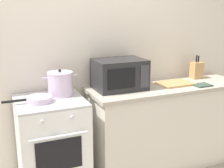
{
  "coord_description": "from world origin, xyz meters",
  "views": [
    {
      "loc": [
        -0.8,
        -1.88,
        1.7
      ],
      "look_at": [
        0.26,
        0.6,
        1.0
      ],
      "focal_mm": 46.43,
      "sensor_mm": 36.0,
      "label": 1
    }
  ],
  "objects_px": {
    "stove": "(52,146)",
    "oven_mitt": "(202,85)",
    "stock_pot": "(60,84)",
    "cutting_board": "(175,83)",
    "knife_block": "(197,70)",
    "frying_pan": "(39,99)",
    "microwave": "(120,74)"
  },
  "relations": [
    {
      "from": "cutting_board",
      "to": "knife_block",
      "type": "xyz_separation_m",
      "value": [
        0.39,
        0.14,
        0.09
      ]
    },
    {
      "from": "frying_pan",
      "to": "stock_pot",
      "type": "bearing_deg",
      "value": 30.71
    },
    {
      "from": "stove",
      "to": "cutting_board",
      "type": "distance_m",
      "value": 1.43
    },
    {
      "from": "stock_pot",
      "to": "stove",
      "type": "bearing_deg",
      "value": -142.96
    },
    {
      "from": "knife_block",
      "to": "oven_mitt",
      "type": "distance_m",
      "value": 0.35
    },
    {
      "from": "stove",
      "to": "frying_pan",
      "type": "height_order",
      "value": "frying_pan"
    },
    {
      "from": "frying_pan",
      "to": "cutting_board",
      "type": "bearing_deg",
      "value": 1.6
    },
    {
      "from": "stock_pot",
      "to": "microwave",
      "type": "xyz_separation_m",
      "value": [
        0.6,
        -0.02,
        0.04
      ]
    },
    {
      "from": "stock_pot",
      "to": "knife_block",
      "type": "height_order",
      "value": "knife_block"
    },
    {
      "from": "cutting_board",
      "to": "oven_mitt",
      "type": "distance_m",
      "value": 0.27
    },
    {
      "from": "cutting_board",
      "to": "stock_pot",
      "type": "bearing_deg",
      "value": 175.57
    },
    {
      "from": "cutting_board",
      "to": "microwave",
      "type": "bearing_deg",
      "value": 172.87
    },
    {
      "from": "microwave",
      "to": "frying_pan",
      "type": "bearing_deg",
      "value": -171.81
    },
    {
      "from": "microwave",
      "to": "oven_mitt",
      "type": "bearing_deg",
      "value": -15.73
    },
    {
      "from": "frying_pan",
      "to": "knife_block",
      "type": "height_order",
      "value": "knife_block"
    },
    {
      "from": "stock_pot",
      "to": "oven_mitt",
      "type": "distance_m",
      "value": 1.47
    },
    {
      "from": "frying_pan",
      "to": "oven_mitt",
      "type": "distance_m",
      "value": 1.67
    },
    {
      "from": "stove",
      "to": "oven_mitt",
      "type": "height_order",
      "value": "oven_mitt"
    },
    {
      "from": "stove",
      "to": "stock_pot",
      "type": "bearing_deg",
      "value": 37.04
    },
    {
      "from": "oven_mitt",
      "to": "microwave",
      "type": "bearing_deg",
      "value": 164.27
    },
    {
      "from": "oven_mitt",
      "to": "stock_pot",
      "type": "bearing_deg",
      "value": 169.99
    },
    {
      "from": "knife_block",
      "to": "stock_pot",
      "type": "bearing_deg",
      "value": -178.38
    },
    {
      "from": "knife_block",
      "to": "oven_mitt",
      "type": "bearing_deg",
      "value": -118.75
    },
    {
      "from": "microwave",
      "to": "stove",
      "type": "bearing_deg",
      "value": -173.75
    },
    {
      "from": "stock_pot",
      "to": "frying_pan",
      "type": "xyz_separation_m",
      "value": [
        -0.23,
        -0.13,
        -0.09
      ]
    },
    {
      "from": "stove",
      "to": "microwave",
      "type": "xyz_separation_m",
      "value": [
        0.72,
        0.08,
        0.61
      ]
    },
    {
      "from": "stove",
      "to": "cutting_board",
      "type": "height_order",
      "value": "cutting_board"
    },
    {
      "from": "stove",
      "to": "stock_pot",
      "type": "relative_size",
      "value": 2.88
    },
    {
      "from": "stove",
      "to": "knife_block",
      "type": "xyz_separation_m",
      "value": [
        1.73,
        0.14,
        0.56
      ]
    },
    {
      "from": "oven_mitt",
      "to": "stove",
      "type": "bearing_deg",
      "value": 174.21
    },
    {
      "from": "stove",
      "to": "stock_pot",
      "type": "xyz_separation_m",
      "value": [
        0.13,
        0.1,
        0.57
      ]
    },
    {
      "from": "microwave",
      "to": "stock_pot",
      "type": "bearing_deg",
      "value": 178.42
    }
  ]
}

